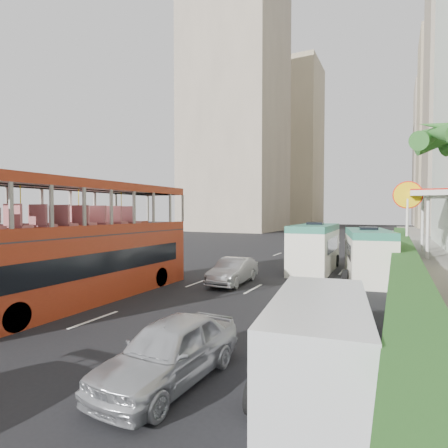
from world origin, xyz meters
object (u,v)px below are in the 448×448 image
Objects in this scene: car_silver_lane_a at (233,284)px; minibus_far at (368,255)px; car_silver_lane_b at (170,381)px; panel_van_far at (375,242)px; van_asset at (315,268)px; double_decker_bus at (89,241)px; panel_van_near at (319,343)px; minibus_near at (315,248)px.

minibus_far reaches higher than car_silver_lane_a.
panel_van_far reaches higher than car_silver_lane_b.
car_silver_lane_a is 0.87× the size of van_asset.
van_asset is (2.78, 7.10, 0.00)m from car_silver_lane_a.
double_decker_bus reaches higher than panel_van_near.
double_decker_bus is 2.36× the size of van_asset.
car_silver_lane_b is at bearing -31.39° from double_decker_bus.
panel_van_near reaches higher than van_asset.
minibus_near is 1.34× the size of panel_van_far.
minibus_far is at bearing -38.40° from van_asset.
car_silver_lane_b reaches higher than van_asset.
minibus_far is at bearing 80.31° from car_silver_lane_b.
car_silver_lane_a is 6.91m from minibus_near.
minibus_near is (7.17, 11.78, -1.05)m from double_decker_bus.
panel_van_near is at bearing -78.74° from van_asset.
panel_van_near is (3.22, -15.06, -0.51)m from minibus_near.
panel_van_far is (3.18, 10.88, 1.00)m from van_asset.
double_decker_bus is at bearing -101.51° from panel_van_far.
panel_van_near is (3.41, -16.10, 0.96)m from van_asset.
car_silver_lane_b is at bearing -84.01° from panel_van_far.
van_asset is 0.74× the size of minibus_far.
car_silver_lane_b is 0.82× the size of panel_van_far.
minibus_near is at bearing 61.93° from car_silver_lane_a.
van_asset is 4.61m from minibus_far.
car_silver_lane_a is 0.65× the size of minibus_far.
panel_van_near reaches higher than car_silver_lane_b.
panel_van_near is (-0.07, -13.41, -0.43)m from minibus_far.
minibus_near reaches higher than panel_van_far.
double_decker_bus is 25.83m from panel_van_far.
car_silver_lane_a is (4.18, 5.72, -2.53)m from double_decker_bus.
double_decker_bus is at bearing -128.04° from car_silver_lane_a.
car_silver_lane_b is 3.40m from panel_van_near.
panel_van_far reaches higher than panel_van_near.
minibus_near is at bearing 143.28° from minibus_far.
minibus_near reaches higher than minibus_far.
panel_van_near is 0.97× the size of panel_van_far.
panel_van_near is at bearing -79.48° from minibus_near.
panel_van_near is at bearing -57.32° from car_silver_lane_a.
panel_van_near is at bearing -77.84° from panel_van_far.
panel_van_far reaches higher than van_asset.
van_asset is at bearing 99.31° from minibus_near.
double_decker_bus is 8.97m from car_silver_lane_b.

